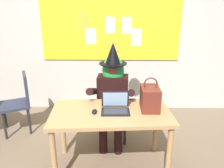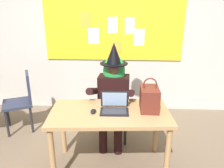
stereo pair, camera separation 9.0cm
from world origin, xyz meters
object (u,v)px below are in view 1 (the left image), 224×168
laptop (115,107)px  chair_spare_by_window (20,100)px  desk_main (111,119)px  person_costumed (113,90)px  chair_at_desk (113,105)px  computer_mouse (94,112)px  handbag (150,98)px

laptop → chair_spare_by_window: 1.68m
desk_main → laptop: laptop is taller
laptop → chair_spare_by_window: bearing=149.5°
laptop → person_costumed: bearing=92.4°
chair_at_desk → computer_mouse: (-0.19, -0.75, 0.27)m
chair_at_desk → computer_mouse: bearing=-14.4°
chair_at_desk → computer_mouse: chair_at_desk is taller
chair_at_desk → handbag: size_ratio=2.34×
desk_main → chair_at_desk: chair_at_desk is taller
laptop → computer_mouse: (-0.23, -0.06, -0.03)m
chair_at_desk → laptop: (0.04, -0.69, 0.30)m
person_costumed → chair_spare_by_window: 1.45m
computer_mouse → chair_spare_by_window: chair_spare_by_window is taller
desk_main → computer_mouse: size_ratio=13.24×
computer_mouse → handbag: handbag is taller
person_costumed → chair_spare_by_window: size_ratio=1.54×
chair_at_desk → person_costumed: size_ratio=0.63×
laptop → computer_mouse: 0.24m
handbag → laptop: bearing=-172.1°
desk_main → person_costumed: (0.01, 0.59, 0.13)m
desk_main → chair_spare_by_window: chair_spare_by_window is taller
person_costumed → laptop: 0.57m
chair_at_desk → person_costumed: (-0.00, -0.12, 0.28)m
laptop → handbag: size_ratio=0.85×
computer_mouse → handbag: size_ratio=0.28×
chair_at_desk → computer_mouse: size_ratio=8.51×
handbag → person_costumed: bearing=129.7°
computer_mouse → chair_spare_by_window: size_ratio=0.11×
person_costumed → handbag: size_ratio=3.73×
desk_main → chair_at_desk: bearing=88.9°
computer_mouse → chair_at_desk: bearing=77.3°
computer_mouse → person_costumed: bearing=74.9°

